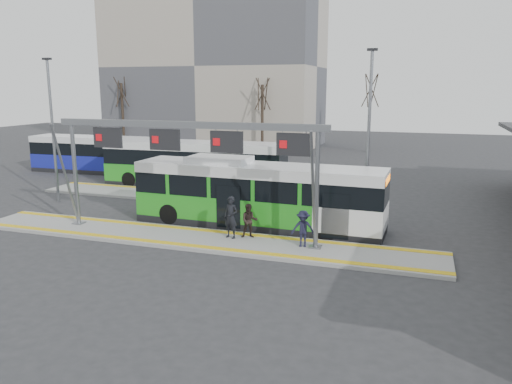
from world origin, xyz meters
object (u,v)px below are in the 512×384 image
passenger_a (231,217)px  gantry (188,145)px  passenger_b (249,221)px  hero_bus (257,195)px  passenger_c (303,229)px

passenger_a → gantry: bearing=-159.1°
passenger_a → passenger_b: (0.77, 0.31, -0.17)m
passenger_b → gantry: bearing=168.6°
passenger_a → passenger_b: bearing=36.4°
hero_bus → passenger_b: size_ratio=8.03×
passenger_a → passenger_c: size_ratio=1.21×
passenger_c → gantry: bearing=172.5°
passenger_c → passenger_b: bearing=161.4°
passenger_b → passenger_c: 2.64m
passenger_a → passenger_c: passenger_a is taller
passenger_a → passenger_b: passenger_a is taller
hero_bus → passenger_c: hero_bus is taller
hero_bus → passenger_a: size_ratio=6.56×
gantry → passenger_b: size_ratio=8.36×
gantry → passenger_a: 3.75m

